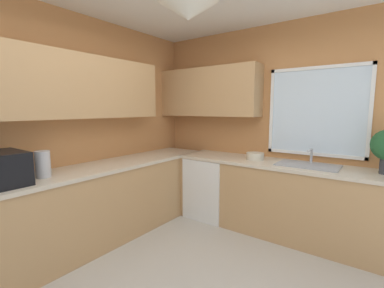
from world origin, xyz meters
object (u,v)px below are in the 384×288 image
object	(u,v)px
dishwasher	(211,187)
bowl	(255,156)
sink_assembly	(308,165)
kettle	(43,164)

from	to	relation	value
dishwasher	bowl	size ratio (longest dim) A/B	3.81
sink_assembly	bowl	bearing A→B (deg)	-179.48
sink_assembly	kettle	bearing A→B (deg)	-133.07
dishwasher	bowl	distance (m)	0.83
dishwasher	bowl	bearing A→B (deg)	2.66
dishwasher	sink_assembly	world-z (taller)	sink_assembly
dishwasher	sink_assembly	xyz separation A→B (m)	(1.29, 0.04, 0.48)
dishwasher	kettle	bearing A→B (deg)	-107.51
bowl	sink_assembly	bearing A→B (deg)	0.52
kettle	bowl	xyz separation A→B (m)	(1.29, 2.06, -0.08)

